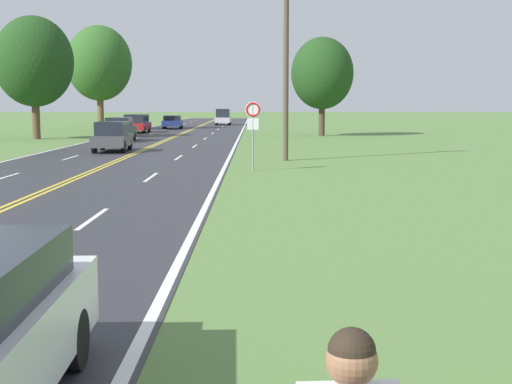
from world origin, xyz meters
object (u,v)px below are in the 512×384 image
at_px(car_red_van_receding, 140,123).
at_px(tree_left_verge, 102,63).
at_px(traffic_sign, 256,119).
at_px(car_dark_green_sedan_mid_far, 123,129).
at_px(car_dark_grey_sedan_mid_near, 115,136).
at_px(car_dark_blue_sedan_distant, 175,122).
at_px(car_silver_van_horizon, 226,117).
at_px(tree_behind_sign, 325,73).
at_px(tree_mid_treeline, 37,62).

bearing_deg(car_red_van_receding, tree_left_verge, 33.57).
xyz_separation_m(traffic_sign, tree_left_verge, (-14.90, 41.78, 4.33)).
height_order(car_dark_green_sedan_mid_far, car_red_van_receding, car_dark_green_sedan_mid_far).
xyz_separation_m(traffic_sign, car_dark_grey_sedan_mid_near, (-7.58, 10.82, -1.19)).
height_order(car_dark_green_sedan_mid_far, car_dark_blue_sedan_distant, car_dark_green_sedan_mid_far).
distance_m(car_red_van_receding, car_silver_van_horizon, 22.61).
distance_m(car_dark_grey_sedan_mid_near, car_dark_blue_sedan_distant, 33.40).
bearing_deg(car_dark_grey_sedan_mid_near, car_dark_green_sedan_mid_far, 6.47).
distance_m(traffic_sign, tree_left_verge, 44.57).
relative_size(tree_behind_sign, car_dark_green_sedan_mid_far, 1.86).
height_order(tree_mid_treeline, car_dark_green_sedan_mid_far, tree_mid_treeline).
distance_m(car_dark_green_sedan_mid_far, car_red_van_receding, 13.75).
bearing_deg(car_dark_blue_sedan_distant, car_silver_van_horizon, -22.89).
bearing_deg(traffic_sign, car_silver_van_horizon, 93.77).
bearing_deg(car_dark_green_sedan_mid_far, traffic_sign, -158.64).
relative_size(tree_left_verge, tree_mid_treeline, 1.13).
bearing_deg(car_dark_blue_sedan_distant, car_dark_green_sedan_mid_far, 174.85).
bearing_deg(car_dark_blue_sedan_distant, car_red_van_receding, 164.78).
height_order(car_dark_green_sedan_mid_far, car_silver_van_horizon, car_silver_van_horizon).
height_order(traffic_sign, tree_mid_treeline, tree_mid_treeline).
height_order(tree_left_verge, tree_behind_sign, tree_left_verge).
bearing_deg(car_red_van_receding, car_dark_blue_sedan_distant, -12.76).
height_order(tree_behind_sign, tree_mid_treeline, tree_mid_treeline).
bearing_deg(car_silver_van_horizon, tree_mid_treeline, -20.06).
relative_size(tree_left_verge, tree_behind_sign, 1.29).
bearing_deg(tree_behind_sign, car_silver_van_horizon, 108.23).
relative_size(car_dark_blue_sedan_distant, car_silver_van_horizon, 1.03).
height_order(tree_mid_treeline, car_dark_grey_sedan_mid_near, tree_mid_treeline).
bearing_deg(tree_mid_treeline, car_dark_blue_sedan_distant, 69.17).
height_order(traffic_sign, car_red_van_receding, traffic_sign).
distance_m(tree_behind_sign, car_red_van_receding, 17.12).
relative_size(car_dark_green_sedan_mid_far, car_dark_blue_sedan_distant, 0.88).
distance_m(tree_mid_treeline, car_dark_blue_sedan_distant, 21.79).
height_order(traffic_sign, tree_left_verge, tree_left_verge).
xyz_separation_m(tree_left_verge, tree_behind_sign, (20.21, -12.67, -1.45)).
distance_m(tree_behind_sign, car_silver_van_horizon, 29.16).
bearing_deg(traffic_sign, car_red_van_receding, 106.40).
bearing_deg(tree_left_verge, car_dark_grey_sedan_mid_near, -76.71).
bearing_deg(tree_mid_treeline, car_dark_green_sedan_mid_far, -25.37).
bearing_deg(tree_left_verge, traffic_sign, -70.38).
bearing_deg(car_dark_blue_sedan_distant, tree_mid_treeline, 156.33).
relative_size(tree_mid_treeline, car_dark_grey_sedan_mid_near, 2.17).
xyz_separation_m(tree_left_verge, car_dark_grey_sedan_mid_near, (7.31, -30.96, -5.52)).
bearing_deg(tree_mid_treeline, car_red_van_receding, 62.43).
xyz_separation_m(tree_mid_treeline, car_dark_grey_sedan_mid_near, (8.21, -13.53, -4.70)).
distance_m(tree_left_verge, car_dark_blue_sedan_distant, 9.05).
bearing_deg(car_dark_green_sedan_mid_far, tree_left_verge, 13.57).
bearing_deg(traffic_sign, tree_left_verge, 109.62).
xyz_separation_m(traffic_sign, car_dark_blue_sedan_distant, (-8.23, 44.21, -1.30)).
relative_size(tree_left_verge, car_dark_blue_sedan_distant, 2.11).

